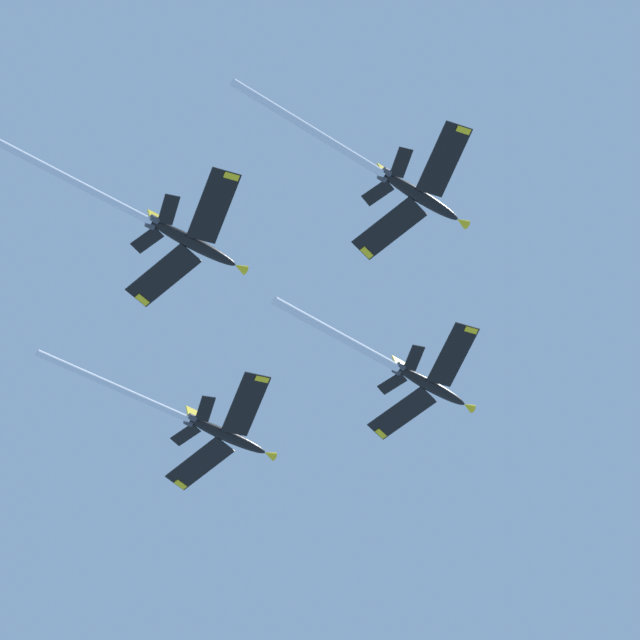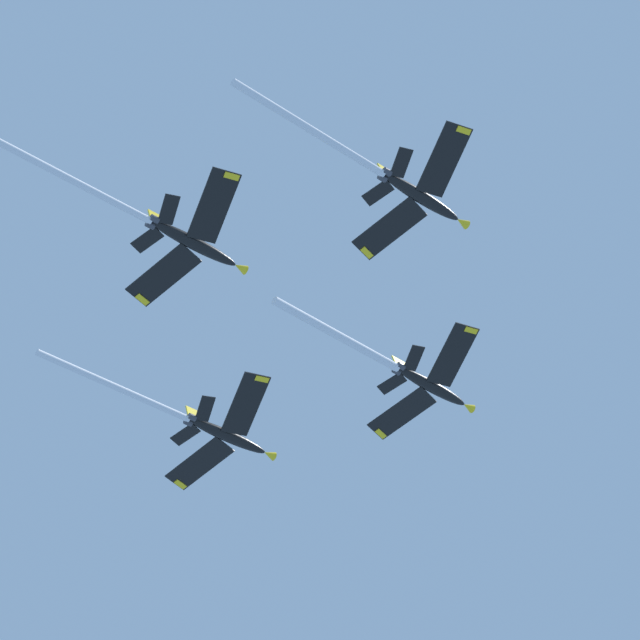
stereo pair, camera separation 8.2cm
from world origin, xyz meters
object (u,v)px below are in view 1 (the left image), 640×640
Objects in this scene: jet_left_wing at (201,424)px; jet_right_wing at (391,178)px; jet_lead at (400,369)px; jet_slot at (164,228)px.

jet_left_wing is 40.02m from jet_right_wing.
jet_lead is 0.98× the size of jet_slot.
jet_lead reaches higher than jet_left_wing.
jet_left_wing is 1.01× the size of jet_slot.
jet_right_wing is 1.01× the size of jet_slot.
jet_left_wing is at bearing 102.16° from jet_lead.
jet_left_wing is 0.99× the size of jet_right_wing.
jet_lead is 0.97× the size of jet_right_wing.
jet_lead reaches higher than jet_right_wing.
jet_slot is (-6.77, 25.75, -5.13)m from jet_right_wing.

